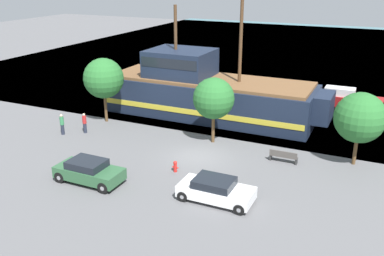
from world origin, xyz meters
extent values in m
plane|color=#5B5B5E|center=(0.00, 0.00, 0.00)|extent=(160.00, 160.00, 0.00)
plane|color=teal|center=(0.00, 44.00, 0.00)|extent=(80.00, 80.00, 0.00)
cube|color=#192338|center=(-2.88, 8.66, 1.57)|extent=(18.52, 5.84, 3.14)
cube|color=gold|center=(-2.88, 8.66, 1.10)|extent=(18.15, 5.92, 0.45)
cube|color=#192338|center=(6.98, 8.66, 2.04)|extent=(1.40, 3.21, 2.20)
cube|color=brown|center=(-2.88, 8.66, 3.26)|extent=(17.78, 5.38, 0.25)
cube|color=#192338|center=(-5.66, 8.66, 4.54)|extent=(5.56, 4.67, 2.31)
cube|color=black|center=(-5.66, 8.66, 4.89)|extent=(5.28, 4.73, 0.83)
cylinder|color=#4C331E|center=(-0.10, 8.66, 7.00)|extent=(0.28, 0.28, 7.23)
cylinder|color=#4C331E|center=(-6.12, 8.66, 6.46)|extent=(0.28, 0.28, 6.15)
cube|color=maroon|center=(7.89, 16.90, 0.50)|extent=(6.91, 1.84, 1.00)
cube|color=silver|center=(7.37, 16.90, 1.35)|extent=(2.76, 1.44, 0.72)
cube|color=black|center=(8.20, 16.90, 1.35)|extent=(0.12, 1.29, 0.57)
cube|color=#2D5B38|center=(-4.47, -6.44, 0.62)|extent=(4.22, 1.85, 0.71)
cube|color=black|center=(-4.60, -6.44, 1.20)|extent=(2.20, 1.67, 0.45)
cylinder|color=black|center=(-2.85, -7.27, 0.35)|extent=(0.71, 0.22, 0.71)
cylinder|color=gray|center=(-2.85, -7.27, 0.35)|extent=(0.27, 0.25, 0.27)
cylinder|color=black|center=(-2.85, -5.60, 0.35)|extent=(0.71, 0.22, 0.71)
cylinder|color=gray|center=(-2.85, -5.60, 0.35)|extent=(0.27, 0.25, 0.27)
cylinder|color=black|center=(-6.08, -7.27, 0.35)|extent=(0.71, 0.22, 0.71)
cylinder|color=gray|center=(-6.08, -7.27, 0.35)|extent=(0.27, 0.25, 0.27)
cylinder|color=black|center=(-6.08, -5.60, 0.35)|extent=(0.71, 0.22, 0.71)
cylinder|color=gray|center=(-6.08, -5.60, 0.35)|extent=(0.27, 0.25, 0.27)
cube|color=white|center=(3.44, -5.30, 0.56)|extent=(4.23, 1.88, 0.66)
cube|color=black|center=(3.31, -5.30, 1.12)|extent=(2.20, 1.70, 0.45)
cylinder|color=black|center=(5.12, -6.15, 0.31)|extent=(0.63, 0.22, 0.63)
cylinder|color=gray|center=(5.12, -6.15, 0.31)|extent=(0.24, 0.25, 0.24)
cylinder|color=black|center=(5.12, -4.44, 0.31)|extent=(0.63, 0.22, 0.63)
cylinder|color=gray|center=(5.12, -4.44, 0.31)|extent=(0.24, 0.25, 0.24)
cylinder|color=black|center=(1.76, -6.15, 0.31)|extent=(0.63, 0.22, 0.63)
cylinder|color=gray|center=(1.76, -6.15, 0.31)|extent=(0.24, 0.25, 0.24)
cylinder|color=black|center=(1.76, -4.44, 0.31)|extent=(0.63, 0.22, 0.63)
cylinder|color=gray|center=(1.76, -4.44, 0.31)|extent=(0.24, 0.25, 0.24)
cylinder|color=red|center=(-0.34, -2.95, 0.28)|extent=(0.22, 0.22, 0.56)
sphere|color=red|center=(-0.34, -2.95, 0.64)|extent=(0.25, 0.25, 0.25)
cylinder|color=red|center=(-0.50, -2.95, 0.31)|extent=(0.10, 0.09, 0.09)
cylinder|color=red|center=(-0.18, -2.95, 0.31)|extent=(0.10, 0.09, 0.09)
cube|color=#4C4742|center=(5.66, 1.51, 0.42)|extent=(1.88, 0.45, 0.05)
cube|color=#4C4742|center=(5.66, 1.32, 0.65)|extent=(1.88, 0.06, 0.40)
cube|color=#2D2D2D|center=(4.78, 1.51, 0.20)|extent=(0.12, 0.36, 0.40)
cube|color=#2D2D2D|center=(6.54, 1.51, 0.20)|extent=(0.12, 0.36, 0.40)
cylinder|color=#232838|center=(-10.15, 0.35, 0.40)|extent=(0.27, 0.27, 0.80)
cylinder|color=#B22323|center=(-10.15, 0.35, 1.11)|extent=(0.32, 0.32, 0.62)
sphere|color=beige|center=(-10.15, 0.35, 1.53)|extent=(0.22, 0.22, 0.22)
cylinder|color=#232838|center=(-11.53, -0.69, 0.41)|extent=(0.27, 0.27, 0.82)
cylinder|color=#337F4C|center=(-11.53, -0.69, 1.14)|extent=(0.32, 0.32, 0.63)
sphere|color=beige|center=(-11.53, -0.69, 1.57)|extent=(0.22, 0.22, 0.22)
cylinder|color=brown|center=(-10.25, 3.40, 1.18)|extent=(0.24, 0.24, 2.37)
sphere|color=#286B2D|center=(-10.25, 3.40, 3.80)|extent=(3.37, 3.37, 3.37)
cylinder|color=brown|center=(-0.08, 2.85, 1.07)|extent=(0.24, 0.24, 2.15)
sphere|color=#286B2D|center=(-0.08, 2.85, 3.45)|extent=(3.07, 3.07, 3.07)
cylinder|color=brown|center=(10.03, 3.17, 0.94)|extent=(0.24, 0.24, 1.89)
sphere|color=#286B2D|center=(10.03, 3.17, 3.30)|extent=(3.33, 3.33, 3.33)
camera|label=1|loc=(11.18, -25.21, 12.25)|focal=40.00mm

